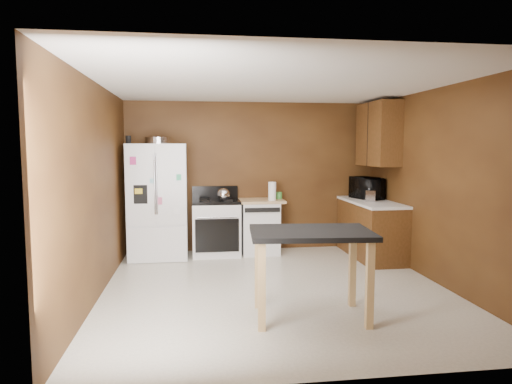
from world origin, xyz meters
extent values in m
plane|color=silver|center=(0.00, 0.00, 0.00)|extent=(4.50, 4.50, 0.00)
plane|color=white|center=(0.00, 0.00, 2.50)|extent=(4.50, 4.50, 0.00)
plane|color=#553516|center=(0.00, 2.25, 1.25)|extent=(4.20, 0.00, 4.20)
plane|color=#553516|center=(0.00, -2.25, 1.25)|extent=(4.20, 0.00, 4.20)
plane|color=#553516|center=(-2.10, 0.00, 1.25)|extent=(0.00, 4.50, 4.50)
plane|color=#553516|center=(2.10, 0.00, 1.25)|extent=(0.00, 4.50, 4.50)
cylinder|color=silver|center=(-1.54, 1.90, 1.85)|extent=(0.41, 0.41, 0.10)
cylinder|color=black|center=(-1.97, 1.81, 1.86)|extent=(0.08, 0.08, 0.12)
sphere|color=silver|center=(-0.53, 1.76, 1.00)|extent=(0.20, 0.20, 0.20)
cylinder|color=white|center=(0.27, 1.84, 1.04)|extent=(0.16, 0.16, 0.30)
cylinder|color=green|center=(0.41, 2.00, 0.95)|extent=(0.14, 0.14, 0.11)
cube|color=silver|center=(1.77, 1.44, 0.99)|extent=(0.21, 0.27, 0.18)
imported|color=black|center=(1.83, 1.75, 1.06)|extent=(0.53, 0.66, 0.32)
cube|color=white|center=(-1.55, 1.88, 0.90)|extent=(0.90, 0.75, 1.80)
cube|color=white|center=(-1.78, 1.49, 1.18)|extent=(0.43, 0.02, 1.20)
cube|color=white|center=(-1.32, 1.49, 1.18)|extent=(0.43, 0.02, 1.20)
cube|color=white|center=(-1.55, 1.49, 0.28)|extent=(0.88, 0.02, 0.54)
cube|color=black|center=(-1.78, 1.48, 1.05)|extent=(0.20, 0.01, 0.28)
cylinder|color=silver|center=(-1.56, 1.46, 1.20)|extent=(0.02, 0.02, 0.90)
cylinder|color=silver|center=(-1.54, 1.46, 1.20)|extent=(0.02, 0.02, 0.90)
cube|color=#CA2F80|center=(-1.87, 1.46, 1.55)|extent=(0.09, 0.00, 0.12)
cube|color=#49CC90|center=(-1.21, 1.46, 1.30)|extent=(0.07, 0.00, 0.09)
cube|color=yellow|center=(-1.80, 1.46, 1.10)|extent=(0.11, 0.00, 0.08)
cube|color=#D75F8B|center=(-1.50, 1.46, 0.95)|extent=(0.08, 0.00, 0.11)
cube|color=white|center=(-1.25, 1.46, 0.80)|extent=(0.09, 0.00, 0.10)
cube|color=#90CCD8|center=(-1.60, 1.46, 1.25)|extent=(0.07, 0.00, 0.07)
cube|color=white|center=(-0.64, 1.93, 0.42)|extent=(0.76, 0.65, 0.85)
cube|color=black|center=(-0.64, 1.93, 0.88)|extent=(0.76, 0.65, 0.05)
cube|color=black|center=(-0.64, 2.21, 1.00)|extent=(0.76, 0.06, 0.20)
cube|color=black|center=(-0.64, 1.59, 0.38)|extent=(0.68, 0.02, 0.52)
cylinder|color=silver|center=(-0.64, 1.58, 0.67)|extent=(0.62, 0.02, 0.02)
cylinder|color=black|center=(-0.82, 2.08, 0.91)|extent=(0.17, 0.17, 0.02)
cylinder|color=black|center=(-0.46, 2.08, 0.91)|extent=(0.17, 0.17, 0.02)
cylinder|color=black|center=(-0.82, 1.77, 0.91)|extent=(0.17, 0.17, 0.02)
cylinder|color=black|center=(-0.46, 1.77, 0.91)|extent=(0.17, 0.17, 0.02)
cube|color=white|center=(0.08, 1.95, 0.42)|extent=(0.60, 0.60, 0.85)
cube|color=black|center=(0.08, 1.64, 0.76)|extent=(0.56, 0.02, 0.07)
cube|color=tan|center=(0.08, 1.95, 0.87)|extent=(0.78, 0.62, 0.04)
cube|color=brown|center=(1.80, 1.45, 0.43)|extent=(0.60, 1.55, 0.86)
cube|color=white|center=(1.80, 1.45, 0.88)|extent=(0.63, 1.58, 0.04)
cube|color=brown|center=(1.93, 1.55, 1.95)|extent=(0.35, 1.05, 1.00)
cube|color=black|center=(1.75, 1.55, 1.95)|extent=(0.01, 0.01, 1.00)
cube|color=black|center=(0.18, -0.97, 0.89)|extent=(1.28, 0.91, 0.05)
cube|color=tan|center=(-0.31, -0.61, 0.44)|extent=(0.08, 0.08, 0.87)
cube|color=tan|center=(0.73, -0.69, 0.44)|extent=(0.08, 0.08, 0.87)
cube|color=tan|center=(-0.36, -1.24, 0.44)|extent=(0.08, 0.08, 0.87)
cube|color=tan|center=(0.68, -1.33, 0.44)|extent=(0.08, 0.08, 0.87)
camera|label=1|loc=(-0.98, -5.41, 1.75)|focal=32.00mm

